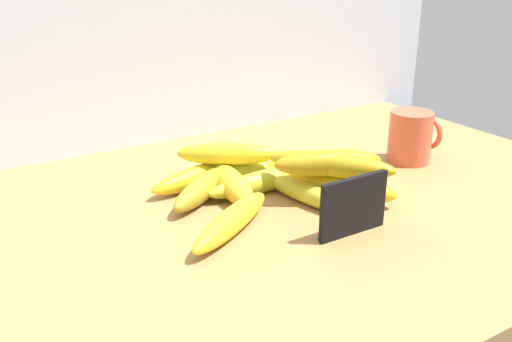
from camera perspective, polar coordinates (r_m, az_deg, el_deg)
counter_top at (r=89.87cm, az=4.03°, el=-3.78°), size 110.00×76.00×3.00cm
chalkboard_sign at (r=78.39cm, az=9.77°, el=-3.69°), size 11.00×1.80×8.40cm
coffee_mug at (r=107.61cm, az=15.35°, el=3.36°), size 9.30×7.80×9.43cm
banana_0 at (r=94.88cm, az=-2.38°, el=-0.20°), size 17.16×9.35×3.51cm
banana_1 at (r=98.47cm, az=4.97°, el=0.74°), size 16.53×6.59×4.08cm
banana_2 at (r=91.25cm, az=0.65°, el=-1.05°), size 19.86×4.11×3.61cm
banana_3 at (r=88.70cm, az=8.16°, el=-1.70°), size 14.83×17.14×4.39cm
banana_4 at (r=89.43cm, az=-2.46°, el=-1.34°), size 7.31×17.59×4.25cm
banana_5 at (r=87.92cm, az=5.00°, el=-2.15°), size 6.89×19.70×3.30cm
banana_6 at (r=93.85cm, az=-5.70°, el=-0.50°), size 19.10×7.33×3.63cm
banana_7 at (r=89.27cm, az=-5.22°, el=-1.61°), size 16.89×13.71×3.79cm
banana_8 at (r=78.40cm, az=-2.48°, el=-5.04°), size 18.59×13.44×3.59cm
banana_9 at (r=86.77cm, az=7.27°, el=0.83°), size 16.99×10.40×4.09cm
banana_10 at (r=86.63cm, az=7.56°, el=0.68°), size 15.35×17.51×3.81cm
banana_11 at (r=93.07cm, az=-2.89°, el=1.74°), size 16.08×12.21×3.75cm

